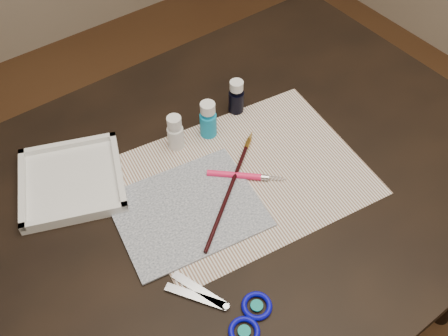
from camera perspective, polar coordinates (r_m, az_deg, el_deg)
ground at (r=1.70m, az=-0.00°, el=-17.76°), size 3.50×3.50×0.02m
table at (r=1.35m, az=-0.00°, el=-11.61°), size 1.30×0.90×0.75m
paper at (r=1.05m, az=2.67°, el=-0.84°), size 0.53×0.43×0.00m
canvas at (r=1.00m, az=-4.15°, el=-4.80°), size 0.31×0.26×0.00m
paint_bottle_white at (r=1.08m, az=-5.59°, el=4.07°), size 0.04×0.04×0.09m
paint_bottle_cyan at (r=1.10m, az=-1.83°, el=5.57°), size 0.05×0.05×0.09m
paint_bottle_navy at (r=1.16m, az=1.41°, el=8.15°), size 0.04×0.04×0.09m
paintbrush at (r=1.02m, az=0.83°, el=-2.03°), size 0.27×0.20×0.01m
craft_knife at (r=1.04m, az=2.65°, el=-0.93°), size 0.13×0.12×0.01m
scissors at (r=0.89m, az=-1.07°, el=-15.50°), size 0.20×0.23×0.01m
palette_tray at (r=1.08m, az=-17.01°, el=-1.33°), size 0.27×0.27×0.02m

